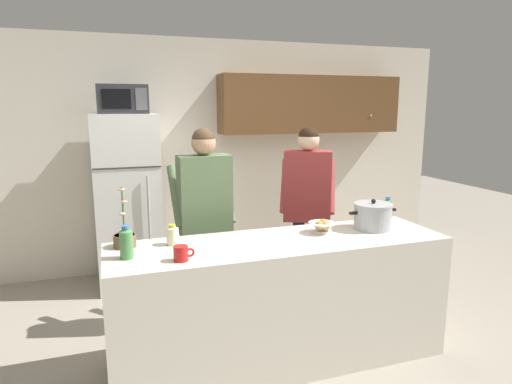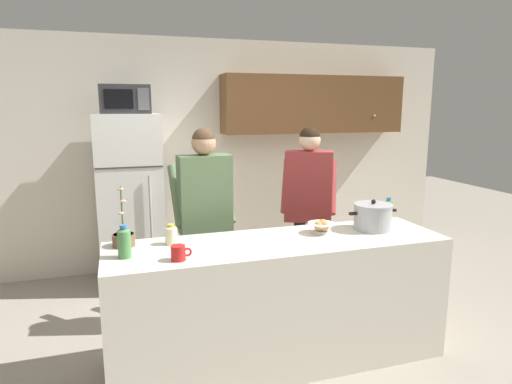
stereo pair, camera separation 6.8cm
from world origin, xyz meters
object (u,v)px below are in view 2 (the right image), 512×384
bottle_far_corner (124,242)px  coffee_mug (179,253)px  person_near_pot (205,205)px  bottle_near_edge (388,210)px  person_by_sink (308,195)px  cooking_pot (373,217)px  potted_orchid (124,238)px  microwave (125,99)px  refrigerator (130,201)px  bread_bowl (321,227)px  bottle_mid_counter (171,234)px

bottle_far_corner → coffee_mug: bearing=-25.8°
person_near_pot → bottle_near_edge: (1.43, -0.48, -0.04)m
person_near_pot → person_by_sink: (0.99, 0.13, -0.01)m
person_by_sink → cooking_pot: bearing=-76.3°
potted_orchid → microwave: bearing=86.6°
refrigerator → coffee_mug: 2.05m
cooking_pot → bottle_near_edge: size_ratio=2.01×
microwave → cooking_pot: (1.74, -1.77, -0.90)m
bottle_near_edge → potted_orchid: (-2.09, -0.02, -0.04)m
cooking_pot → potted_orchid: (-1.84, 0.15, -0.04)m
microwave → bottle_far_corner: size_ratio=2.27×
cooking_pot → refrigerator: bearing=134.2°
refrigerator → potted_orchid: bearing=-93.4°
bread_bowl → bottle_near_edge: bearing=12.4°
person_by_sink → bottle_near_edge: person_by_sink is taller
person_near_pot → bread_bowl: 0.99m
bread_bowl → bottle_near_edge: (0.68, 0.15, 0.05)m
bottle_near_edge → potted_orchid: 2.09m
bottle_near_edge → bottle_far_corner: 2.11m
refrigerator → person_near_pot: size_ratio=1.06×
bottle_mid_counter → person_by_sink: bearing=27.2°
bread_bowl → cooking_pot: bearing=-3.1°
refrigerator → person_near_pot: refrigerator is taller
person_near_pot → refrigerator: bearing=116.2°
bread_bowl → potted_orchid: bearing=174.9°
cooking_pot → bread_bowl: 0.43m
microwave → person_by_sink: size_ratio=0.29×
coffee_mug → bread_bowl: bearing=13.9°
person_by_sink → bottle_mid_counter: person_by_sink is taller
cooking_pot → bottle_near_edge: cooking_pot is taller
microwave → bottle_far_corner: bearing=-92.9°
microwave → bread_bowl: microwave is taller
bottle_near_edge → bread_bowl: bearing=-167.6°
person_by_sink → bottle_near_edge: 0.75m
coffee_mug → bottle_far_corner: (-0.32, 0.15, 0.06)m
bottle_far_corner → potted_orchid: potted_orchid is taller
bread_bowl → bottle_far_corner: size_ratio=0.96×
refrigerator → bottle_far_corner: 1.90m
potted_orchid → person_by_sink: bearing=21.0°
person_near_pot → coffee_mug: 0.97m
refrigerator → person_near_pot: (0.56, -1.14, 0.17)m
person_by_sink → bread_bowl: size_ratio=8.27×
bottle_mid_counter → potted_orchid: 0.32m
coffee_mug → bottle_near_edge: bottle_near_edge is taller
person_by_sink → cooking_pot: 0.80m
microwave → bottle_near_edge: microwave is taller
microwave → bottle_mid_counter: (0.22, -1.68, -0.93)m
cooking_pot → bread_bowl: size_ratio=2.00×
microwave → potted_orchid: microwave is taller
cooking_pot → bottle_far_corner: 1.84m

